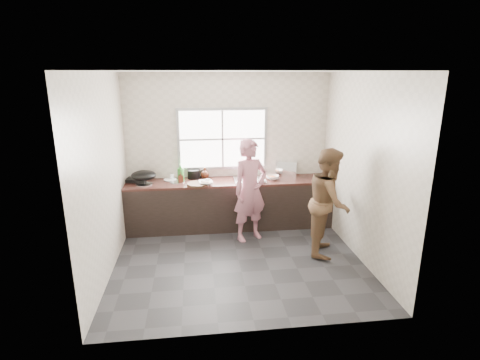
{
  "coord_description": "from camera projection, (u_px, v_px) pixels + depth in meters",
  "views": [
    {
      "loc": [
        -0.59,
        -4.99,
        2.68
      ],
      "look_at": [
        0.1,
        0.65,
        1.05
      ],
      "focal_mm": 28.0,
      "sensor_mm": 36.0,
      "label": 1
    }
  ],
  "objects": [
    {
      "name": "faucet",
      "position": [
        248.0,
        169.0,
        6.75
      ],
      "size": [
        0.02,
        0.02,
        0.3
      ],
      "primitive_type": "cylinder",
      "color": "silver",
      "rests_on": "countertop"
    },
    {
      "name": "woman",
      "position": [
        250.0,
        194.0,
        6.08
      ],
      "size": [
        0.68,
        0.58,
        1.58
      ],
      "primitive_type": "imported",
      "rotation": [
        0.0,
        0.0,
        0.43
      ],
      "color": "#B96F80",
      "rests_on": "floor"
    },
    {
      "name": "bottle_brown_tall",
      "position": [
        181.0,
        177.0,
        6.43
      ],
      "size": [
        0.09,
        0.09,
        0.17
      ],
      "primitive_type": "imported",
      "rotation": [
        0.0,
        0.0,
        0.11
      ],
      "color": "#4A1F12",
      "rests_on": "countertop"
    },
    {
      "name": "person_side",
      "position": [
        329.0,
        202.0,
        5.62
      ],
      "size": [
        0.87,
        0.97,
        1.63
      ],
      "primitive_type": "imported",
      "rotation": [
        0.0,
        0.0,
        1.2
      ],
      "color": "brown",
      "rests_on": "floor"
    },
    {
      "name": "floor",
      "position": [
        239.0,
        260.0,
        5.57
      ],
      "size": [
        3.6,
        3.2,
        0.01
      ],
      "primitive_type": "cube",
      "color": "#29292B",
      "rests_on": "ground"
    },
    {
      "name": "cabinet",
      "position": [
        230.0,
        205.0,
        6.68
      ],
      "size": [
        3.6,
        0.62,
        0.82
      ],
      "primitive_type": "cube",
      "color": "black",
      "rests_on": "floor"
    },
    {
      "name": "bottle_brown_short",
      "position": [
        205.0,
        173.0,
        6.7
      ],
      "size": [
        0.16,
        0.16,
        0.18
      ],
      "primitive_type": "imported",
      "rotation": [
        0.0,
        0.0,
        -0.18
      ],
      "color": "#3C1B0F",
      "rests_on": "countertop"
    },
    {
      "name": "ceiling",
      "position": [
        238.0,
        71.0,
        4.82
      ],
      "size": [
        3.6,
        3.2,
        0.01
      ],
      "primitive_type": "cube",
      "color": "silver",
      "rests_on": "wall_back"
    },
    {
      "name": "wall_right",
      "position": [
        362.0,
        168.0,
        5.4
      ],
      "size": [
        0.01,
        3.2,
        2.7
      ],
      "primitive_type": "cube",
      "color": "beige",
      "rests_on": "ground"
    },
    {
      "name": "black_pot",
      "position": [
        194.0,
        174.0,
        6.68
      ],
      "size": [
        0.28,
        0.28,
        0.16
      ],
      "primitive_type": "cylinder",
      "rotation": [
        0.0,
        0.0,
        0.3
      ],
      "color": "black",
      "rests_on": "countertop"
    },
    {
      "name": "bowl_mince",
      "position": [
        206.0,
        183.0,
        6.3
      ],
      "size": [
        0.27,
        0.27,
        0.06
      ],
      "primitive_type": "imported",
      "rotation": [
        0.0,
        0.0,
        0.15
      ],
      "color": "silver",
      "rests_on": "countertop"
    },
    {
      "name": "sink",
      "position": [
        250.0,
        180.0,
        6.6
      ],
      "size": [
        0.55,
        0.45,
        0.02
      ],
      "primitive_type": "cube",
      "color": "silver",
      "rests_on": "countertop"
    },
    {
      "name": "plate_food",
      "position": [
        170.0,
        180.0,
        6.59
      ],
      "size": [
        0.25,
        0.25,
        0.02
      ],
      "primitive_type": "cylinder",
      "rotation": [
        0.0,
        0.0,
        0.13
      ],
      "color": "silver",
      "rests_on": "countertop"
    },
    {
      "name": "bottle_green",
      "position": [
        181.0,
        172.0,
        6.46
      ],
      "size": [
        0.14,
        0.14,
        0.33
      ],
      "primitive_type": "imported",
      "rotation": [
        0.0,
        0.0,
        -0.14
      ],
      "color": "#2C7927",
      "rests_on": "countertop"
    },
    {
      "name": "wall_left",
      "position": [
        104.0,
        176.0,
        4.98
      ],
      "size": [
        0.01,
        3.2,
        2.7
      ],
      "primitive_type": "cube",
      "color": "beige",
      "rests_on": "ground"
    },
    {
      "name": "window_frame",
      "position": [
        222.0,
        139.0,
        6.64
      ],
      "size": [
        1.6,
        0.05,
        1.1
      ],
      "primitive_type": "cube",
      "color": "#9EA0A5",
      "rests_on": "wall_back"
    },
    {
      "name": "pot_lid_left",
      "position": [
        144.0,
        184.0,
        6.31
      ],
      "size": [
        0.31,
        0.31,
        0.01
      ],
      "primitive_type": "cylinder",
      "rotation": [
        0.0,
        0.0,
        0.13
      ],
      "color": "silver",
      "rests_on": "countertop"
    },
    {
      "name": "glass_jar",
      "position": [
        172.0,
        177.0,
        6.6
      ],
      "size": [
        0.07,
        0.07,
        0.09
      ],
      "primitive_type": "cylinder",
      "rotation": [
        0.0,
        0.0,
        0.11
      ],
      "color": "white",
      "rests_on": "countertop"
    },
    {
      "name": "cleaver",
      "position": [
        204.0,
        180.0,
        6.44
      ],
      "size": [
        0.25,
        0.18,
        0.01
      ],
      "primitive_type": "cube",
      "rotation": [
        0.0,
        0.0,
        0.33
      ],
      "color": "#B1B4B8",
      "rests_on": "cutting_board"
    },
    {
      "name": "window_glazing",
      "position": [
        223.0,
        139.0,
        6.62
      ],
      "size": [
        1.5,
        0.01,
        1.0
      ],
      "primitive_type": "cube",
      "color": "white",
      "rests_on": "window_frame"
    },
    {
      "name": "wok",
      "position": [
        144.0,
        175.0,
        6.36
      ],
      "size": [
        0.43,
        0.43,
        0.16
      ],
      "primitive_type": "ellipsoid",
      "rotation": [
        0.0,
        0.0,
        -0.01
      ],
      "color": "black",
      "rests_on": "burner"
    },
    {
      "name": "cutting_board",
      "position": [
        198.0,
        184.0,
        6.29
      ],
      "size": [
        0.47,
        0.47,
        0.04
      ],
      "primitive_type": "cylinder",
      "rotation": [
        0.0,
        0.0,
        0.4
      ],
      "color": "#342114",
      "rests_on": "countertop"
    },
    {
      "name": "wall_back",
      "position": [
        228.0,
        150.0,
        6.73
      ],
      "size": [
        3.6,
        0.01,
        2.7
      ],
      "primitive_type": "cube",
      "color": "beige",
      "rests_on": "ground"
    },
    {
      "name": "dish_rack",
      "position": [
        287.0,
        168.0,
        6.87
      ],
      "size": [
        0.44,
        0.38,
        0.28
      ],
      "primitive_type": "cube",
      "rotation": [
        0.0,
        0.0,
        -0.37
      ],
      "color": "white",
      "rests_on": "countertop"
    },
    {
      "name": "wall_front",
      "position": [
        258.0,
        214.0,
        3.66
      ],
      "size": [
        3.6,
        0.01,
        2.7
      ],
      "primitive_type": "cube",
      "color": "beige",
      "rests_on": "ground"
    },
    {
      "name": "burner",
      "position": [
        138.0,
        179.0,
        6.56
      ],
      "size": [
        0.42,
        0.42,
        0.05
      ],
      "primitive_type": "cube",
      "rotation": [
        0.0,
        0.0,
        -0.21
      ],
      "color": "black",
      "rests_on": "countertop"
    },
    {
      "name": "bowl_held",
      "position": [
        261.0,
        181.0,
        6.44
      ],
      "size": [
        0.23,
        0.23,
        0.06
      ],
      "primitive_type": "imported",
      "rotation": [
        0.0,
        0.0,
        -0.23
      ],
      "color": "white",
      "rests_on": "countertop"
    },
    {
      "name": "pot_lid_right",
      "position": [
        177.0,
        182.0,
        6.47
      ],
      "size": [
        0.28,
        0.28,
        0.01
      ],
      "primitive_type": "cylinder",
      "rotation": [
        0.0,
        0.0,
        0.03
      ],
      "color": "silver",
      "rests_on": "countertop"
    },
    {
      "name": "countertop",
      "position": [
        230.0,
        182.0,
        6.57
      ],
      "size": [
        3.6,
        0.64,
        0.04
      ],
      "primitive_type": "cube",
      "color": "#351A15",
      "rests_on": "cabinet"
    },
    {
      "name": "bowl_crabs",
      "position": [
        273.0,
        178.0,
        6.63
      ],
      "size": [
        0.21,
        0.21,
        0.06
      ],
      "primitive_type": "imported",
      "rotation": [
        0.0,
        0.0,
        0.13
      ],
      "color": "white",
      "rests_on": "countertop"
    }
  ]
}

